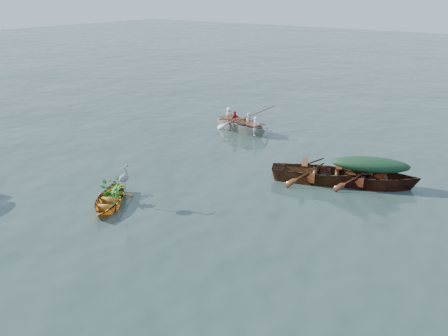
# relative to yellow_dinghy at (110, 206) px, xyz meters

# --- Properties ---
(ground) EXTENTS (140.00, 140.00, 0.00)m
(ground) POSITION_rel_yellow_dinghy_xyz_m (1.92, 0.92, 0.00)
(ground) COLOR #30433E
(ground) RESTS_ON ground
(yellow_dinghy) EXTENTS (2.62, 3.11, 0.76)m
(yellow_dinghy) POSITION_rel_yellow_dinghy_xyz_m (0.00, 0.00, 0.00)
(yellow_dinghy) COLOR #C07725
(yellow_dinghy) RESTS_ON ground
(green_tarp_boat) EXTENTS (5.07, 3.33, 1.17)m
(green_tarp_boat) POSITION_rel_yellow_dinghy_xyz_m (6.28, 6.47, 0.00)
(green_tarp_boat) COLOR #551E13
(green_tarp_boat) RESTS_ON ground
(open_wooden_boat) EXTENTS (5.12, 3.38, 1.18)m
(open_wooden_boat) POSITION_rel_yellow_dinghy_xyz_m (4.75, 5.81, 0.00)
(open_wooden_boat) COLOR #5A2F16
(open_wooden_boat) RESTS_ON ground
(rowed_boat) EXTENTS (4.70, 2.25, 1.09)m
(rowed_boat) POSITION_rel_yellow_dinghy_xyz_m (-1.02, 9.22, 0.00)
(rowed_boat) COLOR silver
(rowed_boat) RESTS_ON ground
(green_tarp_cover) EXTENTS (2.79, 1.83, 0.52)m
(green_tarp_cover) POSITION_rel_yellow_dinghy_xyz_m (6.28, 6.47, 0.84)
(green_tarp_cover) COLOR #153520
(green_tarp_cover) RESTS_ON green_tarp_boat
(thwart_benches) EXTENTS (2.62, 1.83, 0.04)m
(thwart_benches) POSITION_rel_yellow_dinghy_xyz_m (4.75, 5.81, 0.61)
(thwart_benches) COLOR #4E2312
(thwart_benches) RESTS_ON open_wooden_boat
(heron) EXTENTS (0.45, 0.49, 0.92)m
(heron) POSITION_rel_yellow_dinghy_xyz_m (0.43, 0.34, 0.84)
(heron) COLOR #93959B
(heron) RESTS_ON yellow_dinghy
(dinghy_weeds) EXTENTS (1.08, 1.14, 0.60)m
(dinghy_weeds) POSITION_rel_yellow_dinghy_xyz_m (-0.28, 0.48, 0.68)
(dinghy_weeds) COLOR #2A6019
(dinghy_weeds) RESTS_ON yellow_dinghy
(rowers) EXTENTS (3.34, 1.84, 0.76)m
(rowers) POSITION_rel_yellow_dinghy_xyz_m (-1.02, 9.22, 0.92)
(rowers) COLOR white
(rowers) RESTS_ON rowed_boat
(oars) EXTENTS (1.12, 2.67, 0.06)m
(oars) POSITION_rel_yellow_dinghy_xyz_m (-1.02, 9.22, 0.57)
(oars) COLOR brown
(oars) RESTS_ON rowed_boat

